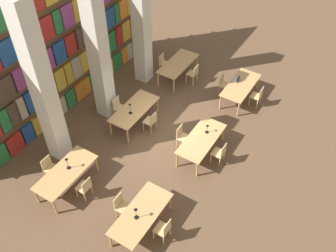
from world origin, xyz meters
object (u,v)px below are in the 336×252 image
reading_table_3 (66,173)px  reading_table_4 (134,110)px  desk_lamp_2 (67,161)px  chair_3 (182,136)px  chair_7 (50,168)px  desk_lamp_1 (207,127)px  chair_0 (164,229)px  chair_6 (85,187)px  desk_lamp_0 (136,211)px  chair_4 (257,96)px  chair_10 (193,73)px  chair_5 (224,84)px  desk_lamp_3 (130,107)px  pillar_center (98,48)px  laptop (236,80)px  reading_table_5 (178,65)px  chair_1 (122,206)px  pillar_right (141,17)px  chair_11 (164,63)px  pillar_left (43,89)px  chair_8 (151,121)px  reading_table_2 (241,86)px  chair_9 (119,107)px  reading_table_1 (201,140)px

reading_table_3 → reading_table_4: (3.66, -0.11, 0.00)m
reading_table_3 → desk_lamp_2: size_ratio=4.42×
chair_3 → chair_7: size_ratio=1.00×
desk_lamp_1 → chair_0: bearing=-170.5°
chair_6 → desk_lamp_2: bearing=76.8°
chair_0 → desk_lamp_0: bearing=105.8°
chair_4 → chair_10: size_ratio=1.00×
chair_5 → desk_lamp_3: bearing=-28.6°
pillar_center → laptop: (3.71, -3.92, -2.21)m
chair_4 → reading_table_5: bearing=91.1°
chair_1 → laptop: (7.25, -0.50, 0.31)m
chair_0 → pillar_right: bearing=38.6°
pillar_right → chair_11: bearing=-29.0°
chair_4 → pillar_left: bearing=141.4°
desk_lamp_0 → chair_4: size_ratio=0.54×
pillar_left → chair_8: size_ratio=6.79×
chair_11 → desk_lamp_0: bearing=26.7°
desk_lamp_3 → laptop: bearing=-32.9°
chair_7 → chair_8: size_ratio=1.00×
laptop → chair_11: 3.45m
pillar_left → reading_table_2: 7.84m
chair_3 → chair_5: (3.58, 0.06, 0.00)m
chair_4 → reading_table_4: size_ratio=0.41×
chair_7 → desk_lamp_3: size_ratio=1.81×
chair_5 → chair_11: (-0.04, 2.95, 0.00)m
chair_0 → chair_4: 7.11m
pillar_center → chair_1: size_ratio=6.79×
reading_table_2 → reading_table_4: bearing=140.7°
chair_0 → chair_4: size_ratio=1.00×
pillar_left → reading_table_4: (2.71, -1.34, -2.32)m
chair_3 → chair_9: bearing=-91.4°
reading_table_3 → desk_lamp_2: (0.18, 0.02, 0.40)m
chair_3 → chair_10: size_ratio=1.00×
chair_3 → chair_6: size_ratio=1.00×
reading_table_1 → chair_5: size_ratio=2.46×
desk_lamp_1 → chair_11: 4.95m
chair_4 → chair_5: 1.52m
pillar_right → chair_9: 3.66m
reading_table_3 → pillar_right: bearing=11.2°
desk_lamp_2 → chair_11: (6.95, 0.73, -0.60)m
desk_lamp_0 → laptop: desk_lamp_0 is taller
chair_6 → chair_11: (7.13, 1.51, 0.00)m
chair_6 → chair_10: size_ratio=1.00×
pillar_right → chair_6: size_ratio=6.79×
chair_1 → desk_lamp_0: desk_lamp_0 is taller
desk_lamp_1 → chair_9: bearing=95.2°
laptop → desk_lamp_3: bearing=-32.9°
chair_3 → chair_11: (3.54, 3.02, 0.00)m
reading_table_3 → desk_lamp_0: bearing=-93.3°
desk_lamp_0 → chair_9: bearing=43.0°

